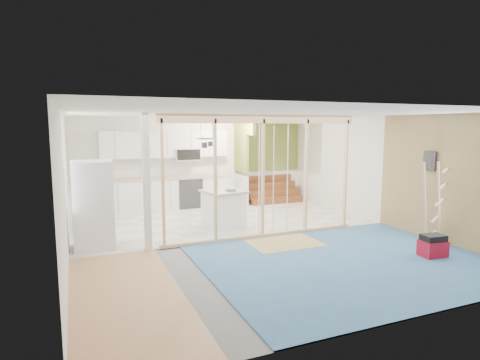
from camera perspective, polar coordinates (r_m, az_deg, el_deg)
name	(u,v)px	position (r m, az deg, el deg)	size (l,w,h in m)	color
room	(250,178)	(8.25, 1.39, 0.32)	(7.01, 8.01, 2.61)	slate
floor_overlays	(251,237)	(8.60, 1.64, -8.16)	(7.00, 8.00, 0.03)	silver
stud_frame	(239,164)	(8.13, -0.17, 2.27)	(4.66, 0.14, 2.60)	#E1B589
base_cabinets	(145,197)	(11.14, -13.40, -2.30)	(4.45, 2.24, 0.93)	white
upper_cabinets	(168,145)	(11.58, -10.21, 4.90)	(3.60, 0.41, 0.85)	white
green_partition	(262,172)	(12.45, 3.13, 1.15)	(2.25, 1.51, 2.60)	olive
pot_rack	(207,141)	(9.85, -4.74, 5.56)	(0.52, 0.52, 0.72)	black
sheathing_panel	(456,181)	(8.81, 28.35, -0.14)	(0.02, 4.00, 2.60)	tan
electrical_panel	(430,161)	(9.12, 25.37, 2.50)	(0.04, 0.30, 0.40)	#343439
ceiling_light	(252,120)	(11.50, 1.70, 8.59)	(0.32, 0.32, 0.08)	#FFEABF
fridge	(94,205)	(8.17, -20.08, -3.40)	(0.76, 0.74, 1.70)	white
island	(224,209)	(9.41, -2.33, -4.12)	(1.03, 1.03, 0.87)	white
bowl	(231,189)	(9.26, -1.24, -1.33)	(0.29, 0.29, 0.07)	silver
soap_bottle_a	(142,173)	(11.35, -13.77, 1.03)	(0.12, 0.12, 0.31)	silver
soap_bottle_b	(220,171)	(12.00, -2.84, 1.34)	(0.09, 0.10, 0.21)	white
toolbox	(433,246)	(8.12, 25.73, -8.51)	(0.47, 0.37, 0.42)	maroon
ladder	(434,204)	(8.68, 25.84, -3.06)	(0.88, 0.18, 1.67)	#E1B589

